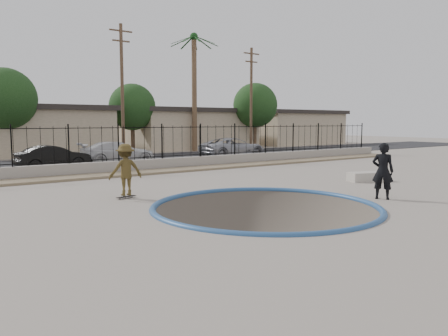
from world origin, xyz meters
TOP-DOWN VIEW (x-y plane):
  - ground at (0.00, 12.00)m, footprint 120.00×120.00m
  - bowl_pit at (0.00, -1.00)m, footprint 6.84×6.84m
  - coping_ring at (0.00, -1.00)m, footprint 7.04×7.04m
  - rock_strip at (0.00, 9.20)m, footprint 42.00×1.60m
  - retaining_wall at (0.00, 10.30)m, footprint 42.00×0.45m
  - fence at (0.00, 10.30)m, footprint 40.00×0.04m
  - street at (0.00, 17.00)m, footprint 90.00×8.00m
  - house_center at (0.00, 26.50)m, footprint 10.60×8.60m
  - house_east at (14.00, 26.50)m, footprint 12.60×8.60m
  - house_east_far at (28.00, 26.50)m, footprint 11.60×8.60m
  - palm_right at (12.00, 22.00)m, footprint 2.30×2.30m
  - utility_pole_mid at (4.00, 19.00)m, footprint 1.70×0.24m
  - utility_pole_right at (16.00, 19.00)m, footprint 1.70×0.24m
  - street_tree_left at (-3.00, 23.00)m, footprint 4.32×4.32m
  - street_tree_mid at (7.00, 24.00)m, footprint 3.96×3.96m
  - street_tree_right at (19.00, 22.00)m, footprint 4.32×4.32m
  - skater at (-2.80, 3.00)m, footprint 1.20×0.77m
  - skateboard at (-2.80, 3.00)m, footprint 0.75×0.36m
  - videographer at (4.13, -2.26)m, footprint 0.75×0.83m
  - concrete_ledge at (7.50, 0.78)m, footprint 1.74×1.20m
  - car_b at (-2.27, 13.91)m, footprint 3.95×1.58m
  - car_c at (1.81, 14.77)m, footprint 4.80×2.32m
  - car_d at (10.65, 14.62)m, footprint 5.04×2.35m

SIDE VIEW (x-z plane):
  - ground at x=0.00m, z-range -2.20..0.00m
  - bowl_pit at x=0.00m, z-range -0.90..0.90m
  - coping_ring at x=0.00m, z-range -0.10..0.10m
  - street at x=0.00m, z-range 0.00..0.04m
  - skateboard at x=-2.80m, z-range 0.02..0.08m
  - rock_strip at x=0.00m, z-range 0.00..0.11m
  - concrete_ledge at x=7.50m, z-range 0.00..0.40m
  - retaining_wall at x=0.00m, z-range 0.00..0.60m
  - car_b at x=-2.27m, z-range 0.04..1.31m
  - car_c at x=1.81m, z-range 0.04..1.38m
  - car_d at x=10.65m, z-range 0.04..1.43m
  - skater at x=-2.80m, z-range 0.00..1.76m
  - videographer at x=4.13m, z-range 0.00..1.91m
  - fence at x=0.00m, z-range 0.60..2.40m
  - house_east at x=14.00m, z-range 0.02..3.92m
  - house_east_far at x=28.00m, z-range 0.02..3.92m
  - house_center at x=0.00m, z-range 0.02..3.92m
  - street_tree_mid at x=7.00m, z-range 0.92..6.75m
  - street_tree_left at x=-3.00m, z-range 1.01..7.37m
  - street_tree_right at x=19.00m, z-range 1.01..7.37m
  - utility_pole_right at x=16.00m, z-range 0.20..9.20m
  - utility_pole_mid at x=4.00m, z-range 0.21..9.71m
  - palm_right at x=12.00m, z-range 2.18..12.48m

